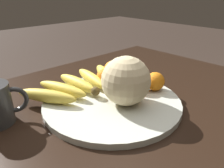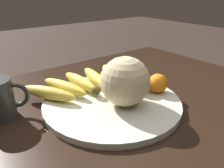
# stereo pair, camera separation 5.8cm
# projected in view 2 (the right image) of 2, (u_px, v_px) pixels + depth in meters

# --- Properties ---
(kitchen_table) EXTENTS (1.22, 0.90, 0.75)m
(kitchen_table) POSITION_uv_depth(u_px,v_px,m) (115.00, 141.00, 0.67)
(kitchen_table) COLOR black
(kitchen_table) RESTS_ON ground_plane
(fruit_bowl) EXTENTS (0.40, 0.40, 0.02)m
(fruit_bowl) POSITION_uv_depth(u_px,v_px,m) (112.00, 102.00, 0.65)
(fruit_bowl) COLOR beige
(fruit_bowl) RESTS_ON kitchen_table
(melon) EXTENTS (0.14, 0.14, 0.14)m
(melon) POSITION_uv_depth(u_px,v_px,m) (125.00, 81.00, 0.59)
(melon) COLOR beige
(melon) RESTS_ON fruit_bowl
(banana_bunch) EXTENTS (0.35, 0.20, 0.04)m
(banana_bunch) POSITION_uv_depth(u_px,v_px,m) (81.00, 82.00, 0.71)
(banana_bunch) COLOR #473819
(banana_bunch) RESTS_ON fruit_bowl
(orange_front_left) EXTENTS (0.06, 0.06, 0.06)m
(orange_front_left) POSITION_uv_depth(u_px,v_px,m) (133.00, 75.00, 0.74)
(orange_front_left) COLOR orange
(orange_front_left) RESTS_ON fruit_bowl
(orange_front_right) EXTENTS (0.06, 0.06, 0.06)m
(orange_front_right) POSITION_uv_depth(u_px,v_px,m) (108.00, 76.00, 0.73)
(orange_front_right) COLOR orange
(orange_front_right) RESTS_ON fruit_bowl
(orange_mid_center) EXTENTS (0.06, 0.06, 0.06)m
(orange_mid_center) POSITION_uv_depth(u_px,v_px,m) (158.00, 83.00, 0.68)
(orange_mid_center) COLOR orange
(orange_mid_center) RESTS_ON fruit_bowl
(orange_back_left) EXTENTS (0.06, 0.06, 0.06)m
(orange_back_left) POSITION_uv_depth(u_px,v_px,m) (117.00, 70.00, 0.78)
(orange_back_left) COLOR orange
(orange_back_left) RESTS_ON fruit_bowl
(orange_back_right) EXTENTS (0.06, 0.06, 0.06)m
(orange_back_right) POSITION_uv_depth(u_px,v_px,m) (140.00, 83.00, 0.68)
(orange_back_right) COLOR orange
(orange_back_right) RESTS_ON fruit_bowl
(produce_tag) EXTENTS (0.08, 0.06, 0.00)m
(produce_tag) POSITION_uv_depth(u_px,v_px,m) (119.00, 93.00, 0.68)
(produce_tag) COLOR white
(produce_tag) RESTS_ON fruit_bowl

